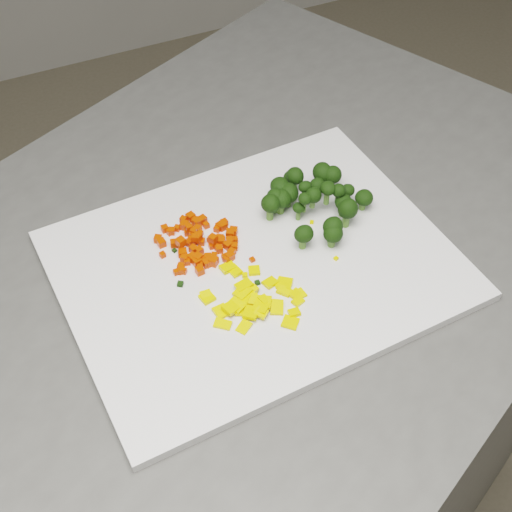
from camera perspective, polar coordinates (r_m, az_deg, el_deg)
name	(u,v)px	position (r m, az deg, el deg)	size (l,w,h in m)	color
counter_block	(244,429)	(1.24, -1.01, -13.63)	(1.01, 0.71, 0.90)	#4D4C4A
cutting_board	(256,265)	(0.84, 0.00, -0.73)	(0.44, 0.35, 0.01)	white
carrot_pile	(198,238)	(0.84, -4.70, 1.42)	(0.10, 0.10, 0.03)	red
pepper_pile	(249,297)	(0.79, -0.53, -3.31)	(0.11, 0.11, 0.02)	yellow
broccoli_pile	(318,198)	(0.87, 4.96, 4.63)	(0.12, 0.12, 0.06)	black
carrot_cube_0	(232,252)	(0.84, -1.95, 0.31)	(0.01, 0.01, 0.01)	red
carrot_cube_1	(165,229)	(0.87, -7.32, 2.19)	(0.01, 0.01, 0.01)	red
carrot_cube_2	(192,258)	(0.84, -5.11, -0.13)	(0.01, 0.01, 0.01)	red
carrot_cube_3	(225,257)	(0.84, -2.53, -0.07)	(0.01, 0.01, 0.01)	red
carrot_cube_4	(231,236)	(0.86, -2.00, 1.64)	(0.01, 0.01, 0.01)	red
carrot_cube_5	(222,241)	(0.85, -2.78, 1.20)	(0.01, 0.01, 0.01)	red
carrot_cube_6	(187,232)	(0.87, -5.52, 1.90)	(0.01, 0.01, 0.01)	red
carrot_cube_7	(172,231)	(0.87, -6.77, 1.99)	(0.01, 0.01, 0.01)	red
carrot_cube_8	(224,222)	(0.87, -2.56, 2.70)	(0.01, 0.01, 0.01)	red
carrot_cube_9	(214,261)	(0.83, -3.42, -0.43)	(0.01, 0.01, 0.01)	red
carrot_cube_10	(201,262)	(0.83, -4.40, -0.51)	(0.01, 0.01, 0.01)	red
carrot_cube_11	(184,225)	(0.87, -5.75, 2.45)	(0.01, 0.01, 0.01)	red
carrot_cube_12	(195,220)	(0.88, -4.92, 2.90)	(0.01, 0.01, 0.01)	red
carrot_cube_13	(193,249)	(0.85, -5.05, 0.58)	(0.01, 0.01, 0.01)	red
carrot_cube_14	(194,249)	(0.85, -5.02, 0.53)	(0.01, 0.01, 0.01)	red
carrot_cube_15	(191,231)	(0.87, -5.24, 2.01)	(0.01, 0.01, 0.01)	red
carrot_cube_16	(217,229)	(0.87, -3.13, 2.19)	(0.01, 0.01, 0.01)	red
carrot_cube_17	(206,225)	(0.87, -4.01, 2.47)	(0.01, 0.01, 0.01)	red
carrot_cube_18	(220,226)	(0.87, -2.89, 2.42)	(0.01, 0.01, 0.01)	red
carrot_cube_19	(176,272)	(0.82, -6.40, -1.29)	(0.01, 0.01, 0.01)	red
carrot_cube_20	(200,220)	(0.88, -4.50, 2.91)	(0.01, 0.01, 0.01)	red
carrot_cube_21	(182,249)	(0.85, -5.98, 0.55)	(0.01, 0.01, 0.01)	red
carrot_cube_22	(218,248)	(0.85, -3.05, 0.67)	(0.01, 0.01, 0.01)	red
carrot_cube_23	(170,232)	(0.87, -6.91, 1.92)	(0.01, 0.01, 0.01)	red
carrot_cube_24	(198,258)	(0.83, -4.66, -0.15)	(0.01, 0.01, 0.01)	red
carrot_cube_25	(182,270)	(0.82, -5.95, -1.13)	(0.01, 0.01, 0.01)	red
carrot_cube_26	(208,263)	(0.83, -3.88, -0.54)	(0.01, 0.01, 0.01)	red
carrot_cube_27	(183,220)	(0.88, -5.83, 2.92)	(0.01, 0.01, 0.01)	red
carrot_cube_28	(182,254)	(0.84, -5.98, 0.17)	(0.01, 0.01, 0.01)	red
carrot_cube_29	(187,262)	(0.83, -5.52, -0.47)	(0.01, 0.01, 0.01)	red
carrot_cube_30	(196,222)	(0.88, -4.84, 2.76)	(0.01, 0.01, 0.01)	red
carrot_cube_31	(228,245)	(0.85, -2.27, 0.87)	(0.01, 0.01, 0.01)	red
carrot_cube_32	(230,234)	(0.86, -2.08, 1.81)	(0.01, 0.01, 0.01)	red
carrot_cube_33	(202,242)	(0.85, -4.37, 1.14)	(0.01, 0.01, 0.01)	red
carrot_cube_34	(191,241)	(0.86, -5.23, 1.18)	(0.01, 0.01, 0.01)	red
carrot_cube_35	(213,239)	(0.84, -3.48, 1.40)	(0.01, 0.01, 0.01)	red
carrot_cube_36	(181,242)	(0.84, -6.05, 1.13)	(0.01, 0.01, 0.01)	red
carrot_cube_37	(235,247)	(0.85, -1.73, 0.76)	(0.01, 0.01, 0.01)	red
carrot_cube_38	(195,238)	(0.85, -4.89, 1.48)	(0.01, 0.01, 0.01)	red
carrot_cube_39	(220,239)	(0.85, -2.92, 1.37)	(0.01, 0.01, 0.01)	red
carrot_cube_40	(200,234)	(0.85, -4.49, 1.80)	(0.01, 0.01, 0.01)	red
carrot_cube_41	(219,249)	(0.84, -2.96, 0.54)	(0.01, 0.01, 0.01)	red
carrot_cube_42	(214,256)	(0.84, -3.36, 0.03)	(0.01, 0.01, 0.01)	red
carrot_cube_43	(200,267)	(0.83, -4.49, -0.92)	(0.01, 0.01, 0.01)	red
carrot_cube_44	(223,226)	(0.87, -2.70, 2.42)	(0.01, 0.01, 0.01)	red
carrot_cube_45	(199,251)	(0.84, -4.57, 0.43)	(0.01, 0.01, 0.01)	red
carrot_cube_46	(198,259)	(0.83, -4.68, -0.28)	(0.01, 0.01, 0.01)	red
carrot_cube_47	(181,267)	(0.83, -6.03, -0.85)	(0.01, 0.01, 0.01)	red
carrot_cube_48	(177,228)	(0.87, -6.32, 2.23)	(0.01, 0.01, 0.01)	red
carrot_cube_49	(163,255)	(0.84, -7.49, 0.10)	(0.01, 0.01, 0.01)	red
carrot_cube_50	(158,239)	(0.86, -7.85, 1.36)	(0.01, 0.01, 0.01)	red
carrot_cube_51	(197,229)	(0.87, -4.71, 2.16)	(0.01, 0.01, 0.01)	red
carrot_cube_52	(233,231)	(0.86, -1.82, 1.99)	(0.01, 0.01, 0.01)	red
carrot_cube_53	(193,233)	(0.86, -5.05, 1.84)	(0.01, 0.01, 0.01)	red
carrot_cube_54	(235,240)	(0.85, -1.67, 1.31)	(0.01, 0.01, 0.01)	red
carrot_cube_55	(189,243)	(0.85, -5.41, 1.03)	(0.01, 0.01, 0.01)	red
carrot_cube_56	(174,243)	(0.85, -6.58, 1.00)	(0.01, 0.01, 0.01)	red
carrot_cube_57	(205,259)	(0.84, -4.07, -0.20)	(0.01, 0.01, 0.01)	red
carrot_cube_58	(197,262)	(0.83, -4.77, -0.47)	(0.01, 0.01, 0.01)	red
carrot_cube_59	(197,222)	(0.88, -4.73, 2.71)	(0.01, 0.01, 0.01)	red
carrot_cube_60	(221,240)	(0.85, -2.79, 1.29)	(0.01, 0.01, 0.01)	red
carrot_cube_61	(184,271)	(0.82, -5.79, -1.22)	(0.01, 0.01, 0.01)	red
carrot_cube_62	(193,231)	(0.85, -5.03, 1.98)	(0.01, 0.01, 0.01)	red
carrot_cube_63	(185,258)	(0.84, -5.72, -0.18)	(0.01, 0.01, 0.01)	red
carrot_cube_64	(213,244)	(0.85, -3.47, 0.94)	(0.01, 0.01, 0.01)	red
carrot_cube_65	(207,263)	(0.83, -3.95, -0.58)	(0.01, 0.01, 0.01)	red
carrot_cube_66	(183,253)	(0.84, -5.86, 0.23)	(0.01, 0.01, 0.01)	red
carrot_cube_67	(212,246)	(0.85, -3.57, 0.78)	(0.01, 0.01, 0.01)	red
carrot_cube_68	(191,217)	(0.88, -5.25, 3.15)	(0.01, 0.01, 0.01)	red
carrot_cube_69	(162,243)	(0.86, -7.56, 1.04)	(0.01, 0.01, 0.01)	red
carrot_cube_70	(197,237)	(0.85, -4.73, 1.49)	(0.01, 0.01, 0.01)	red
carrot_cube_71	(203,220)	(0.88, -4.30, 2.93)	(0.01, 0.01, 0.01)	red
carrot_cube_72	(200,271)	(0.82, -4.52, -1.18)	(0.01, 0.01, 0.01)	red
carrot_cube_73	(193,240)	(0.86, -5.04, 1.32)	(0.01, 0.01, 0.01)	red
carrot_cube_74	(227,259)	(0.83, -2.33, -0.27)	(0.01, 0.01, 0.01)	red
carrot_cube_75	(192,234)	(0.86, -5.11, 1.76)	(0.01, 0.01, 0.01)	red
carrot_cube_76	(230,257)	(0.83, -2.13, -0.05)	(0.01, 0.01, 0.01)	red
carrot_cube_77	(208,257)	(0.84, -3.87, -0.10)	(0.01, 0.01, 0.01)	red
carrot_cube_78	(189,228)	(0.86, -5.40, 2.28)	(0.01, 0.01, 0.01)	red
carrot_cube_79	(230,241)	(0.85, -2.12, 1.20)	(0.01, 0.01, 0.01)	red
carrot_cube_80	(210,240)	(0.86, -3.67, 1.28)	(0.01, 0.01, 0.01)	red
pepper_chunk_0	(244,285)	(0.80, -0.97, -2.36)	(0.02, 0.01, 0.00)	yellow
pepper_chunk_1	(243,301)	(0.79, -1.09, -3.59)	(0.02, 0.01, 0.00)	yellow
pepper_chunk_2	(228,267)	(0.83, -2.27, -0.92)	(0.02, 0.01, 0.00)	yellow
pepper_chunk_3	(223,324)	(0.77, -2.68, -5.47)	(0.02, 0.01, 0.00)	yellow
pepper_chunk_4	(231,308)	(0.78, -2.05, -4.18)	(0.02, 0.02, 0.00)	yellow
pepper_chunk_5	(250,313)	(0.78, -0.51, -4.61)	(0.01, 0.01, 0.00)	yellow
pepper_chunk_6	(244,327)	(0.77, -0.97, -5.71)	(0.01, 0.02, 0.00)	yellow
pepper_chunk_7	(243,292)	(0.79, -1.07, -2.92)	(0.02, 0.02, 0.00)	yellow
pepper_chunk_8	(260,308)	(0.78, 0.35, -4.20)	(0.01, 0.02, 0.00)	yellow
pepper_chunk_9	(221,312)	(0.79, -2.79, -4.47)	(0.02, 0.02, 0.00)	yellow
pepper_chunk_10	(298,302)	(0.79, 3.38, -3.66)	(0.01, 0.01, 0.00)	yellow
pepper_chunk_11	(207,298)	(0.80, -3.93, -3.34)	(0.01, 0.02, 0.00)	yellow
pepper_chunk_12	(243,310)	(0.79, -1.08, -4.31)	(0.02, 0.02, 0.00)	yellow
pepper_chunk_13	(290,322)	(0.78, 2.77, -5.33)	(0.02, 0.02, 0.00)	yellow
pepper_chunk_14	(254,271)	(0.82, -0.15, -1.17)	(0.01, 0.01, 0.00)	yellow
pepper_chunk_15	(299,294)	(0.80, 3.47, -3.06)	(0.01, 0.01, 0.00)	yellow
pepper_chunk_16	(284,285)	(0.81, 2.26, -2.36)	(0.01, 0.02, 0.00)	yellow
pepper_chunk_17	(264,300)	(0.79, 0.68, -3.54)	(0.01, 0.01, 0.00)	yellow
pepper_chunk_18	(264,302)	(0.79, 0.62, -3.71)	(0.02, 0.02, 0.00)	yellow
pepper_chunk_19	(251,313)	(0.78, -0.40, -4.55)	(0.02, 0.02, 0.00)	yellow
pepper_chunk_20	(249,298)	(0.79, -0.57, -3.39)	(0.02, 0.02, 0.00)	yellow
pepper_chunk_21	(284,283)	(0.81, 2.27, -2.17)	(0.02, 0.02, 0.00)	yellow
pepper_chunk_22	(284,291)	(0.80, 2.26, -2.83)	(0.02, 0.01, 0.00)	yellow
pepper_chunk_23	(261,313)	(0.78, 0.40, -4.56)	(0.01, 0.01, 0.00)	yellow
pepper_chunk_24	(236,305)	(0.79, -1.59, -3.94)	(0.02, 0.02, 0.00)	yellow
pepper_chunk_25	(296,294)	(0.80, 3.18, -3.04)	(0.01, 0.01, 0.00)	yellow
pepper_chunk_26	(270,283)	(0.81, 1.14, -2.14)	(0.01, 0.02, 0.00)	yellow
pepper_chunk_27	(207,297)	(0.80, -3.96, -3.28)	(0.02, 0.01, 0.00)	yellow
pepper_chunk_28	(277,307)	(0.79, 1.68, -4.14)	(0.02, 0.01, 0.00)	yellow
pepper_chunk_29	(234,271)	(0.82, -1.73, -1.18)	(0.02, 0.01, 0.00)	yellow
pepper_chunk_30	(294,313)	(0.78, 3.08, -4.54)	(0.01, 0.01, 0.00)	yellow
pepper_chunk_31	(250,290)	(0.80, -0.47, -2.77)	(0.02, 0.01, 0.00)	yellow
broccoli_floret_0	(298,212)	(0.88, 3.40, 3.56)	(0.02, 0.02, 0.03)	black
broccoli_floret_1	(279,190)	(0.90, 1.86, 5.26)	(0.03, 0.03, 0.03)	black
broccoli_floret_2	(304,192)	(0.88, 3.89, 5.10)	(0.02, 0.02, 0.03)	black
broccoli_floret_3	(343,206)	(0.88, 6.95, 3.96)	(0.03, 0.03, 0.03)	black
broccoli_floret_4	(288,196)	(0.89, 2.54, 4.81)	(0.04, 0.04, 0.03)	black
broccoli_floret_5	(294,181)	(0.91, 3.08, 5.99)	(0.03, 0.03, 0.04)	black
broccoli_floret_6	(332,231)	(0.85, 6.08, 2.00)	(0.03, 0.03, 0.04)	black
broccoli_floret_7	(321,177)	(0.92, 5.26, 6.33)	(0.03, 0.03, 0.03)	black
broccoli_floret_8	(347,214)	(0.87, 7.26, 3.34)	(0.04, 0.04, 0.04)	black
broccoli_floret_9	(290,181)	(0.92, 2.76, 6.04)	(0.03, 0.03, 0.03)	black
broccoli_floret_10	(338,195)	(0.88, 6.56, 4.91)	(0.02, 0.02, 0.03)	black
broccoli_floret_11	(316,189)	(0.91, 4.85, 5.37)	(0.03, 0.03, 0.03)	black
broccoli_floret_12	(313,199)	(0.87, 4.56, 4.59)	(0.03, 0.03, 0.03)	black
broccoli_floret_13	(281,202)	(0.88, 1.98, 4.30)	(0.04, 0.04, 0.03)	black
broccoli_floret_14	(320,175)	(0.93, 5.12, 6.50)	(0.03, 0.03, 0.03)	black
broccoli_floret_15	(347,194)	(0.90, 7.26, 4.91)	(0.02, 0.02, 0.03)	black
broccoli_floret_16	(332,237)	(0.85, 6.10, 1.55)	(0.03, 0.03, 0.03)	black
broccoli_floret_17	(331,180)	(0.92, 6.04, 6.10)	(0.03, 0.03, 0.04)	black
broccoli_floret_18	(304,203)	(0.87, 3.87, 4.24)	(0.02, 0.02, 0.03)	black
broccoli_floret_19	(275,202)	(0.88, 1.50, 4.35)	(0.03, 0.03, 0.03)	black
broccoli_floret_20	(327,194)	(0.88, 5.70, 4.99)	(0.03, 0.03, 0.03)	black
broccoli_floret_21	(270,208)	(0.87, 1.12, 3.83)	(0.03, 0.03, 0.03)	black
broccoli_floret_22	(303,238)	(0.84, 3.78, 1.47)	(0.03, 0.03, 0.03)	black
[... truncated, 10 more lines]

